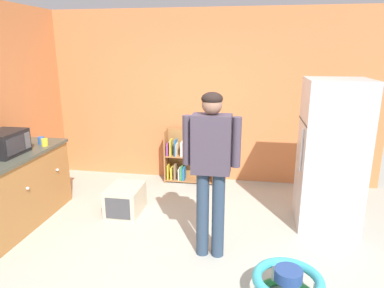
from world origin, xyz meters
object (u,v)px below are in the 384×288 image
(bookshelf, at_px, (187,159))
(banana_bunch, at_px, (23,141))
(standing_person, at_px, (211,162))
(teal_cup, at_px, (9,144))
(kitchen_counter, at_px, (4,195))
(blue_cup, at_px, (41,140))
(microwave, at_px, (4,143))
(refrigerator, at_px, (331,155))
(pet_carrier, at_px, (125,200))
(yellow_cup, at_px, (45,142))
(baby_walker, at_px, (287,286))

(bookshelf, bearing_deg, banana_bunch, -145.85)
(standing_person, bearing_deg, banana_bunch, 163.96)
(bookshelf, relative_size, teal_cup, 8.95)
(kitchen_counter, relative_size, standing_person, 1.14)
(standing_person, bearing_deg, blue_cup, 162.00)
(teal_cup, relative_size, blue_cup, 1.00)
(kitchen_counter, distance_m, microwave, 0.61)
(refrigerator, relative_size, pet_carrier, 3.22)
(standing_person, height_order, banana_bunch, standing_person)
(microwave, height_order, yellow_cup, microwave)
(pet_carrier, relative_size, microwave, 1.15)
(refrigerator, relative_size, teal_cup, 18.74)
(baby_walker, bearing_deg, bookshelf, 117.00)
(bookshelf, bearing_deg, microwave, -135.29)
(kitchen_counter, xyz_separation_m, teal_cup, (-0.18, 0.43, 0.50))
(bookshelf, distance_m, standing_person, 2.24)
(teal_cup, xyz_separation_m, blue_cup, (0.30, 0.22, 0.00))
(baby_walker, relative_size, blue_cup, 6.36)
(pet_carrier, bearing_deg, kitchen_counter, -150.84)
(pet_carrier, xyz_separation_m, teal_cup, (-1.40, -0.25, 0.77))
(baby_walker, xyz_separation_m, banana_bunch, (-3.30, 1.35, 0.77))
(bookshelf, xyz_separation_m, pet_carrier, (-0.59, -1.27, -0.19))
(standing_person, relative_size, banana_bunch, 10.83)
(standing_person, relative_size, teal_cup, 18.04)
(yellow_cup, bearing_deg, refrigerator, 3.77)
(kitchen_counter, distance_m, blue_cup, 0.83)
(banana_bunch, xyz_separation_m, blue_cup, (0.25, 0.01, 0.02))
(standing_person, height_order, baby_walker, standing_person)
(kitchen_counter, relative_size, baby_walker, 3.23)
(kitchen_counter, distance_m, teal_cup, 0.68)
(microwave, bearing_deg, yellow_cup, 61.83)
(banana_bunch, bearing_deg, microwave, -76.91)
(blue_cup, bearing_deg, standing_person, -18.00)
(refrigerator, distance_m, banana_bunch, 3.89)
(microwave, xyz_separation_m, teal_cup, (-0.16, 0.29, -0.09))
(bookshelf, bearing_deg, teal_cup, -142.61)
(kitchen_counter, relative_size, refrigerator, 1.10)
(microwave, bearing_deg, baby_walker, -15.09)
(refrigerator, xyz_separation_m, microwave, (-3.77, -0.66, 0.15))
(standing_person, distance_m, teal_cup, 2.67)
(kitchen_counter, height_order, microwave, microwave)
(refrigerator, xyz_separation_m, bookshelf, (-1.95, 1.14, -0.52))
(standing_person, xyz_separation_m, microwave, (-2.45, 0.25, 0.01))
(bookshelf, relative_size, standing_person, 0.50)
(microwave, distance_m, yellow_cup, 0.50)
(bookshelf, height_order, microwave, microwave)
(teal_cup, bearing_deg, pet_carrier, 10.02)
(teal_cup, bearing_deg, refrigerator, 5.47)
(refrigerator, distance_m, yellow_cup, 3.55)
(bookshelf, distance_m, blue_cup, 2.21)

